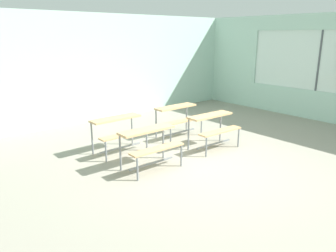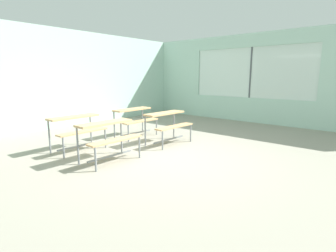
{
  "view_description": "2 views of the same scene",
  "coord_description": "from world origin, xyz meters",
  "px_view_note": "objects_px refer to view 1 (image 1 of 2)",
  "views": [
    {
      "loc": [
        -4.25,
        -3.85,
        2.43
      ],
      "look_at": [
        -0.02,
        1.2,
        0.55
      ],
      "focal_mm": 34.45,
      "sensor_mm": 36.0,
      "label": 1
    },
    {
      "loc": [
        -3.8,
        -3.3,
        1.6
      ],
      "look_at": [
        0.87,
        0.71,
        0.41
      ],
      "focal_mm": 28.0,
      "sensor_mm": 36.0,
      "label": 2
    }
  ],
  "objects_px": {
    "desk_bench_r0c1": "(213,123)",
    "desk_bench_r1c1": "(178,114)",
    "desk_bench_r0c0": "(150,139)",
    "desk_bench_r1c0": "(119,127)"
  },
  "relations": [
    {
      "from": "desk_bench_r0c0",
      "to": "desk_bench_r1c1",
      "type": "relative_size",
      "value": 1.0
    },
    {
      "from": "desk_bench_r1c0",
      "to": "desk_bench_r1c1",
      "type": "height_order",
      "value": "same"
    },
    {
      "from": "desk_bench_r0c1",
      "to": "desk_bench_r1c0",
      "type": "height_order",
      "value": "same"
    },
    {
      "from": "desk_bench_r0c0",
      "to": "desk_bench_r1c1",
      "type": "xyz_separation_m",
      "value": [
        1.72,
        1.15,
        0.0
      ]
    },
    {
      "from": "desk_bench_r0c1",
      "to": "desk_bench_r1c1",
      "type": "relative_size",
      "value": 1.01
    },
    {
      "from": "desk_bench_r1c0",
      "to": "desk_bench_r0c0",
      "type": "bearing_deg",
      "value": -91.13
    },
    {
      "from": "desk_bench_r0c1",
      "to": "desk_bench_r1c1",
      "type": "height_order",
      "value": "same"
    },
    {
      "from": "desk_bench_r0c0",
      "to": "desk_bench_r1c0",
      "type": "xyz_separation_m",
      "value": [
        0.01,
        1.11,
        0.0
      ]
    },
    {
      "from": "desk_bench_r0c1",
      "to": "desk_bench_r1c1",
      "type": "bearing_deg",
      "value": 91.88
    },
    {
      "from": "desk_bench_r1c1",
      "to": "desk_bench_r0c1",
      "type": "bearing_deg",
      "value": -89.47
    }
  ]
}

